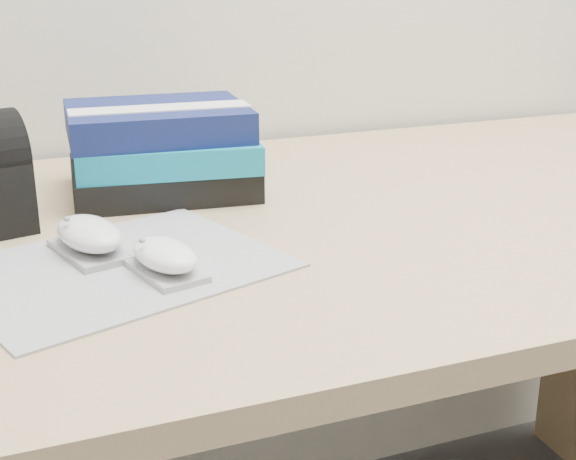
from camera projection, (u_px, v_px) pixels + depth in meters
name	position (u px, v px, depth m)	size (l,w,h in m)	color
desk	(263.00, 362.00, 1.12)	(1.60, 0.80, 0.73)	tan
mousepad	(118.00, 267.00, 0.83)	(0.32, 0.25, 0.00)	gray
mouse_rear	(90.00, 237.00, 0.86)	(0.09, 0.12, 0.04)	#98989A
mouse_front	(165.00, 257.00, 0.80)	(0.07, 0.11, 0.04)	#A4A4A6
book_stack	(162.00, 150.00, 1.07)	(0.26, 0.22, 0.12)	black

